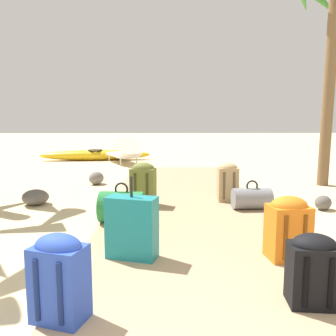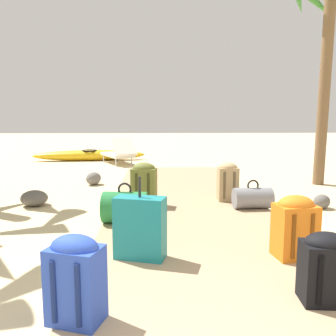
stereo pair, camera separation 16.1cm
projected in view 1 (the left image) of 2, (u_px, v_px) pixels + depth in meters
ground_plane at (190, 225)px, 4.29m from camera, size 60.00×60.00×0.00m
boardwalk at (186, 206)px, 5.06m from camera, size 2.19×7.78×0.08m
backpack_tan at (228, 181)px, 5.21m from camera, size 0.30×0.28×0.57m
duffel_bag_green at (122, 207)px, 4.11m from camera, size 0.55×0.42×0.48m
backpack_blue at (59, 275)px, 2.08m from camera, size 0.37×0.30×0.54m
duffel_bag_grey at (252, 198)px, 4.74m from camera, size 0.53×0.31×0.40m
suitcase_teal at (132, 227)px, 3.04m from camera, size 0.48×0.32×0.73m
backpack_orange at (288, 226)px, 3.01m from camera, size 0.37×0.31×0.56m
backpack_olive at (143, 183)px, 4.93m from camera, size 0.38×0.31×0.61m
backpack_black at (313, 268)px, 2.26m from camera, size 0.32×0.27×0.48m
lounge_chair at (124, 153)px, 10.21m from camera, size 1.21×1.67×0.77m
kayak at (96, 155)px, 11.15m from camera, size 3.54×0.91×0.34m
rock_left_near at (35, 197)px, 5.31m from camera, size 0.57×0.58×0.23m
rock_right_near at (323, 203)px, 5.01m from camera, size 0.35×0.35×0.21m
rock_left_far at (96, 178)px, 6.98m from camera, size 0.38×0.43×0.25m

